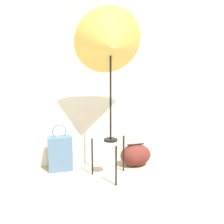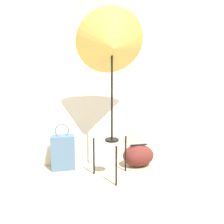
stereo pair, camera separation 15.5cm
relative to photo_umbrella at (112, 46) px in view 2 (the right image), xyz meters
The scene contains 4 objects.
wall_back 0.60m from the photo_umbrella, 71.77° to the left, with size 8.00×0.05×2.60m.
photo_umbrella is the anchor object (origin of this frame).
tote_bag 1.46m from the photo_umbrella, 148.84° to the left, with size 0.30×0.14×0.60m.
duffel_bag 1.46m from the photo_umbrella, 30.31° to the left, with size 0.41×0.29×0.30m.
Camera 2 is at (-0.79, -0.84, 1.39)m, focal length 42.00 mm.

